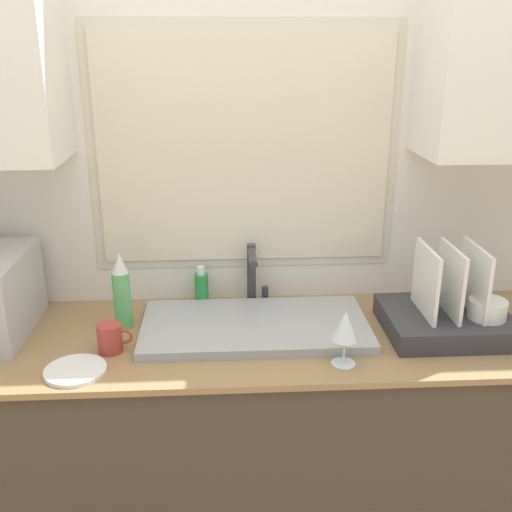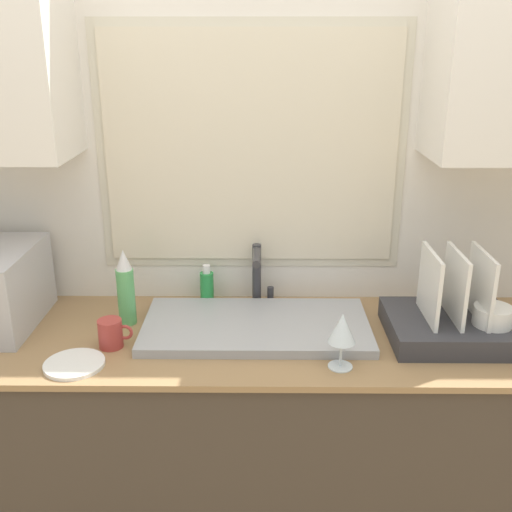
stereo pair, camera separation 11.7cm
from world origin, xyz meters
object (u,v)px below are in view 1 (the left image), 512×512
at_px(faucet, 253,271).
at_px(mug_near_sink, 110,338).
at_px(soap_bottle, 202,288).
at_px(wine_glass, 345,327).
at_px(spray_bottle, 122,292).
at_px(dish_rack, 449,315).

height_order(faucet, mug_near_sink, faucet).
bearing_deg(soap_bottle, wine_glass, -46.44).
xyz_separation_m(soap_bottle, mug_near_sink, (-0.27, -0.33, -0.02)).
bearing_deg(wine_glass, mug_near_sink, 170.40).
bearing_deg(spray_bottle, mug_near_sink, -95.08).
height_order(dish_rack, soap_bottle, dish_rack).
bearing_deg(mug_near_sink, dish_rack, 3.62).
relative_size(faucet, wine_glass, 1.31).
distance_m(faucet, spray_bottle, 0.46).
height_order(mug_near_sink, wine_glass, wine_glass).
relative_size(faucet, dish_rack, 0.56).
bearing_deg(soap_bottle, mug_near_sink, -129.05).
xyz_separation_m(faucet, mug_near_sink, (-0.45, -0.31, -0.09)).
height_order(faucet, dish_rack, dish_rack).
xyz_separation_m(dish_rack, mug_near_sink, (-1.08, -0.07, -0.02)).
bearing_deg(dish_rack, mug_near_sink, -176.38).
relative_size(spray_bottle, wine_glass, 1.53).
distance_m(spray_bottle, mug_near_sink, 0.19).
xyz_separation_m(faucet, wine_glass, (0.24, -0.43, -0.01)).
height_order(soap_bottle, mug_near_sink, soap_bottle).
height_order(spray_bottle, wine_glass, spray_bottle).
height_order(faucet, spray_bottle, spray_bottle).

